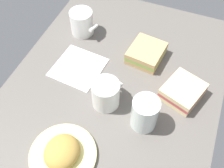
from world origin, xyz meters
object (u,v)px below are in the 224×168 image
(sandwich_main, at_px, (183,91))
(sandwich_side, at_px, (146,53))
(coffee_mug_milky, at_px, (105,93))
(glass_of_milk, at_px, (144,114))
(plate_of_food, at_px, (62,153))
(paper_napkin, at_px, (78,67))
(coffee_mug_black, at_px, (82,22))

(sandwich_main, relative_size, sandwich_side, 1.10)
(coffee_mug_milky, xyz_separation_m, sandwich_side, (-0.21, 0.06, -0.02))
(sandwich_main, bearing_deg, glass_of_milk, -31.26)
(plate_of_food, relative_size, glass_of_milk, 1.69)
(plate_of_food, bearing_deg, glass_of_milk, 136.17)
(sandwich_main, relative_size, paper_napkin, 0.93)
(coffee_mug_black, bearing_deg, glass_of_milk, 49.26)
(glass_of_milk, height_order, paper_napkin, glass_of_milk)
(plate_of_food, distance_m, coffee_mug_black, 0.47)
(sandwich_main, bearing_deg, plate_of_food, -38.88)
(plate_of_food, xyz_separation_m, sandwich_main, (-0.30, 0.24, 0.00))
(plate_of_food, bearing_deg, sandwich_main, 141.12)
(sandwich_main, height_order, paper_napkin, sandwich_main)
(coffee_mug_milky, bearing_deg, sandwich_side, 164.63)
(sandwich_main, xyz_separation_m, paper_napkin, (0.02, -0.33, -0.02))
(coffee_mug_black, bearing_deg, plate_of_food, 19.18)
(coffee_mug_milky, bearing_deg, coffee_mug_black, -142.38)
(paper_napkin, bearing_deg, coffee_mug_milky, 55.91)
(coffee_mug_milky, distance_m, sandwich_side, 0.22)
(sandwich_main, bearing_deg, sandwich_side, -126.05)
(plate_of_food, bearing_deg, paper_napkin, -161.44)
(coffee_mug_black, height_order, glass_of_milk, glass_of_milk)
(sandwich_main, relative_size, glass_of_milk, 1.35)
(paper_napkin, bearing_deg, sandwich_main, 92.80)
(glass_of_milk, xyz_separation_m, paper_napkin, (-0.11, -0.26, -0.05))
(sandwich_side, bearing_deg, sandwich_main, 53.95)
(glass_of_milk, bearing_deg, paper_napkin, -113.89)
(glass_of_milk, bearing_deg, sandwich_side, -164.25)
(plate_of_food, distance_m, sandwich_main, 0.38)
(sandwich_main, distance_m, glass_of_milk, 0.15)
(glass_of_milk, bearing_deg, plate_of_food, -43.83)
(coffee_mug_black, distance_m, coffee_mug_milky, 0.31)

